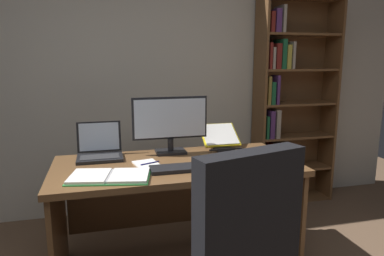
% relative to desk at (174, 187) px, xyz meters
% --- Properties ---
extents(wall_back, '(5.39, 0.12, 2.70)m').
position_rel_desk_xyz_m(wall_back, '(-0.09, 1.00, 0.80)').
color(wall_back, beige).
rests_on(wall_back, ground).
extents(desk, '(1.63, 0.78, 0.76)m').
position_rel_desk_xyz_m(desk, '(0.00, 0.00, 0.00)').
color(desk, brown).
rests_on(desk, ground).
extents(bookshelf, '(0.81, 0.27, 2.02)m').
position_rel_desk_xyz_m(bookshelf, '(1.32, 0.79, 0.40)').
color(bookshelf, brown).
rests_on(bookshelf, ground).
extents(monitor, '(0.56, 0.16, 0.42)m').
position_rel_desk_xyz_m(monitor, '(0.01, 0.18, 0.43)').
color(monitor, black).
rests_on(monitor, desk).
extents(laptop, '(0.31, 0.28, 0.24)m').
position_rel_desk_xyz_m(laptop, '(-0.50, 0.19, 0.26)').
color(laptop, black).
rests_on(laptop, desk).
extents(keyboard, '(0.42, 0.15, 0.02)m').
position_rel_desk_xyz_m(keyboard, '(0.01, -0.24, 0.22)').
color(keyboard, black).
rests_on(keyboard, desk).
extents(computer_mouse, '(0.06, 0.10, 0.04)m').
position_rel_desk_xyz_m(computer_mouse, '(0.31, -0.24, 0.23)').
color(computer_mouse, black).
rests_on(computer_mouse, desk).
extents(reading_stand_with_book, '(0.29, 0.29, 0.17)m').
position_rel_desk_xyz_m(reading_stand_with_book, '(0.43, 0.25, 0.29)').
color(reading_stand_with_book, black).
rests_on(reading_stand_with_book, desk).
extents(open_binder, '(0.52, 0.36, 0.02)m').
position_rel_desk_xyz_m(open_binder, '(-0.45, -0.29, 0.22)').
color(open_binder, green).
rests_on(open_binder, desk).
extents(notepad, '(0.19, 0.24, 0.01)m').
position_rel_desk_xyz_m(notepad, '(-0.20, -0.08, 0.21)').
color(notepad, white).
rests_on(notepad, desk).
extents(pen, '(0.13, 0.06, 0.01)m').
position_rel_desk_xyz_m(pen, '(-0.18, -0.08, 0.22)').
color(pen, navy).
rests_on(pen, notepad).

